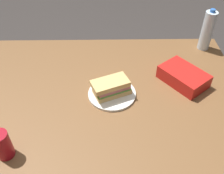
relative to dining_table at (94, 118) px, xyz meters
name	(u,v)px	position (x,y,z in m)	size (l,w,h in m)	color
dining_table	(94,118)	(0.00, 0.00, 0.00)	(1.48, 1.15, 0.76)	brown
paper_plate	(112,94)	(-0.09, -0.07, 0.09)	(0.23, 0.23, 0.01)	white
sandwich	(111,87)	(-0.09, -0.07, 0.14)	(0.20, 0.16, 0.08)	#DBB26B
soda_can_red	(2,145)	(0.32, 0.25, 0.15)	(0.07, 0.07, 0.12)	maroon
chip_bag	(183,77)	(-0.45, -0.16, 0.12)	(0.23, 0.15, 0.07)	red
water_bottle_tall	(207,31)	(-0.64, -0.47, 0.20)	(0.07, 0.07, 0.25)	silver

